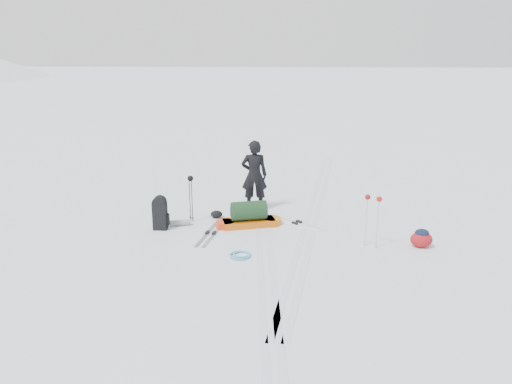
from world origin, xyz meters
The scene contains 13 objects.
ground centered at (0.00, 0.00, 0.00)m, with size 200.00×200.00×0.00m, color white.
ski_tracks centered at (0.61, 0.88, 0.00)m, with size 3.38×17.97×0.01m.
skier centered at (-0.31, 1.62, 0.97)m, with size 0.71×0.47×1.95m, color black.
pulk_sled centered at (-0.37, 0.27, 0.25)m, with size 1.74×0.91×0.64m.
expedition_rucksack centered at (-2.48, -0.06, 0.40)m, with size 0.88×0.54×0.86m.
ski_poles_black centered at (-1.87, 0.53, 1.00)m, with size 0.17×0.15×1.22m.
ski_poles_silver centered at (2.47, -0.95, 1.02)m, with size 0.35×0.26×1.22m.
touring_skis_grey centered at (-1.25, -0.37, 0.01)m, with size 0.52×1.74×0.06m.
touring_skis_white centered at (0.85, 0.49, 0.01)m, with size 1.48×1.29×0.06m.
rope_coil centered at (-0.42, -1.64, 0.03)m, with size 0.52×0.52×0.06m.
small_daypack centered at (3.62, -0.89, 0.21)m, with size 0.55×0.44×0.43m.
thermos_pair centered at (-0.86, 1.05, 0.12)m, with size 0.16×0.28×0.27m.
stuff_sack centered at (-1.27, 0.83, 0.10)m, with size 0.33×0.26×0.20m.
Camera 1 is at (0.48, -11.57, 4.37)m, focal length 35.00 mm.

